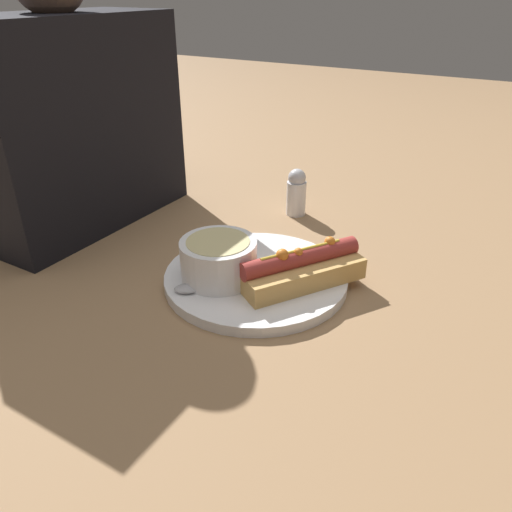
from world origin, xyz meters
TOP-DOWN VIEW (x-y plane):
  - ground_plane at (0.00, 0.00)m, footprint 4.00×4.00m
  - dinner_plate at (0.00, 0.00)m, footprint 0.26×0.26m
  - hot_dog at (0.01, -0.06)m, footprint 0.18×0.15m
  - soup_bowl at (-0.04, 0.04)m, footprint 0.11×0.11m
  - spoon at (-0.07, 0.03)m, footprint 0.11×0.15m
  - salt_shaker at (0.25, 0.06)m, footprint 0.04×0.04m
  - seated_diner at (0.04, 0.38)m, footprint 0.37×0.17m

SIDE VIEW (x-z plane):
  - ground_plane at x=0.00m, z-range 0.00..0.00m
  - dinner_plate at x=0.00m, z-range 0.00..0.02m
  - spoon at x=-0.07m, z-range 0.01..0.02m
  - hot_dog at x=0.01m, z-range 0.01..0.07m
  - salt_shaker at x=0.25m, z-range 0.00..0.09m
  - soup_bowl at x=-0.04m, z-range 0.02..0.07m
  - seated_diner at x=0.04m, z-range -0.04..0.41m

